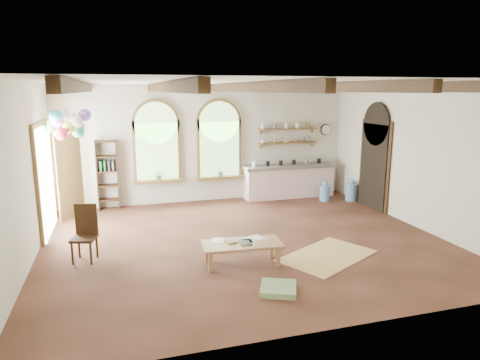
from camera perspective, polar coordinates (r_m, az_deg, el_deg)
name	(u,v)px	position (r m, az deg, el deg)	size (l,w,h in m)	color
floor	(245,241)	(8.90, 0.68, -8.12)	(8.00, 8.00, 0.00)	brown
ceiling_beams	(245,87)	(8.36, 0.73, 12.27)	(6.20, 6.80, 0.18)	#392212
window_left	(157,145)	(11.56, -11.02, 4.66)	(1.30, 0.28, 2.20)	brown
window_right	(219,142)	(11.83, -2.77, 5.03)	(1.30, 0.28, 2.20)	brown
left_doorway	(45,180)	(10.09, -24.55, -0.02)	(0.10, 1.90, 2.50)	brown
right_doorway	(374,167)	(11.61, 17.41, 1.71)	(0.10, 1.30, 2.40)	black
kitchen_counter	(289,181)	(12.43, 6.53, -0.10)	(2.68, 0.62, 0.94)	silver
wall_shelf_lower	(287,143)	(12.42, 6.32, 4.92)	(1.70, 0.24, 0.04)	brown
wall_shelf_upper	(288,129)	(12.37, 6.36, 6.76)	(1.70, 0.24, 0.04)	brown
wall_clock	(326,130)	(12.97, 11.38, 6.62)	(0.32, 0.32, 0.04)	black
bookshelf	(107,175)	(11.52, -17.27, 0.63)	(0.53, 0.32, 1.80)	#392212
coffee_table	(242,245)	(7.66, 0.27, -8.69)	(1.45, 0.75, 0.40)	#A57E4B
side_chair	(85,245)	(8.33, -19.97, -8.14)	(0.51, 0.51, 1.03)	#392212
floor_mat	(327,256)	(8.28, 11.54, -9.88)	(1.79, 1.11, 0.02)	#D6B66B
floor_cushion	(278,289)	(6.83, 5.13, -14.21)	(0.54, 0.54, 0.09)	#7FA06E
water_jug_a	(325,192)	(12.20, 11.24, -1.61)	(0.29, 0.29, 0.56)	#6199D0
water_jug_b	(351,191)	(12.37, 14.63, -1.46)	(0.32, 0.32, 0.62)	#6199D0
balloon_cluster	(68,124)	(9.85, -21.99, 6.99)	(1.00, 1.00, 1.16)	silver
table_book	(227,242)	(7.65, -1.81, -8.27)	(0.16, 0.23, 0.02)	olive
tablet	(245,243)	(7.62, 0.72, -8.39)	(0.20, 0.28, 0.01)	black
potted_plant_left	(158,174)	(11.57, -10.82, 0.76)	(0.27, 0.23, 0.30)	#598C4C
potted_plant_right	(221,171)	(11.85, -2.62, 1.22)	(0.27, 0.23, 0.30)	#598C4C
shelf_cup_a	(263,142)	(12.14, 3.04, 5.14)	(0.12, 0.10, 0.10)	white
shelf_cup_b	(274,141)	(12.26, 4.59, 5.18)	(0.10, 0.10, 0.09)	beige
shelf_bowl_a	(286,141)	(12.39, 6.11, 5.13)	(0.22, 0.22, 0.05)	beige
shelf_bowl_b	(297,141)	(12.53, 7.60, 5.19)	(0.20, 0.20, 0.06)	#8C664C
shelf_vase	(308,138)	(12.67, 9.06, 5.51)	(0.18, 0.18, 0.19)	slate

